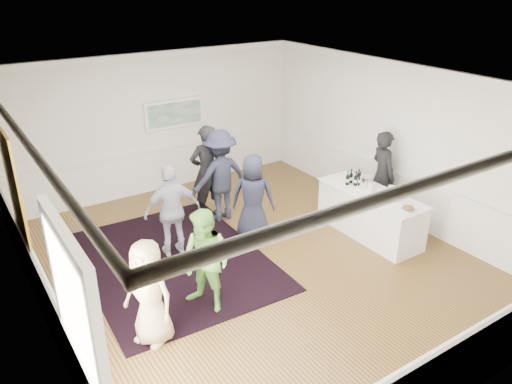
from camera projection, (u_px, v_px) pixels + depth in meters
floor at (254, 262)px, 8.94m from camera, size 8.00×8.00×0.00m
ceiling at (254, 83)px, 7.64m from camera, size 7.00×8.00×0.02m
wall_left at (31, 236)px, 6.53m from camera, size 0.02×8.00×3.20m
wall_right at (399, 143)px, 10.05m from camera, size 0.02×8.00×3.20m
wall_back at (158, 123)px, 11.34m from camera, size 7.00×0.02×3.20m
wall_front at (462, 302)px, 5.24m from camera, size 7.00×0.02×3.20m
wainscoting at (254, 238)px, 8.74m from camera, size 7.00×8.00×1.00m
mirror at (14, 188)px, 7.47m from camera, size 0.05×1.25×1.85m
doorway at (77, 324)px, 5.19m from camera, size 0.10×1.78×2.56m
landscape_painting at (175, 114)px, 11.43m from camera, size 1.44×0.06×0.66m
area_rug at (174, 261)px, 8.96m from camera, size 3.16×4.07×0.02m
serving_table at (370, 213)px, 9.71m from camera, size 0.85×2.23×0.90m
bartender at (382, 175)px, 10.23m from camera, size 0.60×0.77×1.88m
guest_tan at (149, 293)px, 6.76m from camera, size 0.81×0.92×1.58m
guest_green at (206, 261)px, 7.42m from camera, size 0.89×0.98×1.65m
guest_lilac at (172, 211)px, 8.88m from camera, size 1.07×0.57×1.73m
guest_dark_a at (220, 175)px, 10.15m from camera, size 1.25×0.73×1.93m
guest_dark_b at (207, 172)px, 10.25m from camera, size 0.77×0.55×1.99m
guest_navy at (253, 197)px, 9.47m from camera, size 0.98×0.93×1.68m
wine_bottles at (355, 177)px, 9.83m from camera, size 0.33×0.26×0.31m
juice_pitchers at (384, 193)px, 9.23m from camera, size 0.36×0.60×0.24m
ice_bucket at (366, 183)px, 9.67m from camera, size 0.26×0.26×0.25m
nut_bowl at (408, 209)px, 8.79m from camera, size 0.25×0.25×0.08m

